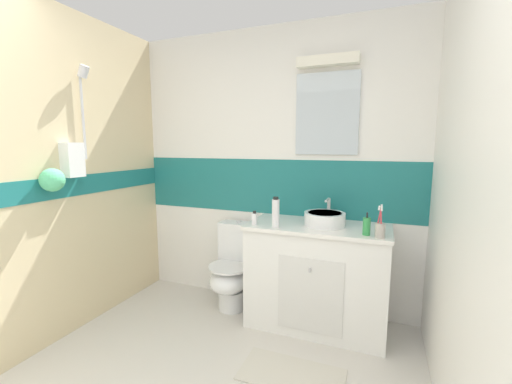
{
  "coord_description": "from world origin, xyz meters",
  "views": [
    {
      "loc": [
        0.95,
        -0.4,
        1.48
      ],
      "look_at": [
        0.02,
        1.97,
        1.11
      ],
      "focal_mm": 22.85,
      "sensor_mm": 36.0,
      "label": 1
    }
  ],
  "objects_px": {
    "soap_dispenser": "(367,226)",
    "perfume_flask_small": "(255,218)",
    "sink_basin": "(325,218)",
    "toilet": "(233,269)",
    "toothbrush_cup": "(380,229)",
    "shampoo_bottle_tall": "(276,213)"
  },
  "relations": [
    {
      "from": "sink_basin",
      "to": "shampoo_bottle_tall",
      "type": "distance_m",
      "value": 0.4
    },
    {
      "from": "sink_basin",
      "to": "shampoo_bottle_tall",
      "type": "xyz_separation_m",
      "value": [
        -0.34,
        -0.19,
        0.06
      ]
    },
    {
      "from": "sink_basin",
      "to": "shampoo_bottle_tall",
      "type": "height_order",
      "value": "shampoo_bottle_tall"
    },
    {
      "from": "sink_basin",
      "to": "shampoo_bottle_tall",
      "type": "bearing_deg",
      "value": -150.76
    },
    {
      "from": "toilet",
      "to": "toothbrush_cup",
      "type": "bearing_deg",
      "value": -10.73
    },
    {
      "from": "toothbrush_cup",
      "to": "soap_dispenser",
      "type": "relative_size",
      "value": 1.37
    },
    {
      "from": "soap_dispenser",
      "to": "perfume_flask_small",
      "type": "distance_m",
      "value": 0.84
    },
    {
      "from": "toothbrush_cup",
      "to": "shampoo_bottle_tall",
      "type": "height_order",
      "value": "shampoo_bottle_tall"
    },
    {
      "from": "sink_basin",
      "to": "shampoo_bottle_tall",
      "type": "relative_size",
      "value": 1.55
    },
    {
      "from": "sink_basin",
      "to": "perfume_flask_small",
      "type": "height_order",
      "value": "sink_basin"
    },
    {
      "from": "toilet",
      "to": "shampoo_bottle_tall",
      "type": "bearing_deg",
      "value": -24.47
    },
    {
      "from": "sink_basin",
      "to": "perfume_flask_small",
      "type": "xyz_separation_m",
      "value": [
        -0.52,
        -0.19,
        -0.0
      ]
    },
    {
      "from": "soap_dispenser",
      "to": "perfume_flask_small",
      "type": "bearing_deg",
      "value": -179.4
    },
    {
      "from": "toilet",
      "to": "perfume_flask_small",
      "type": "xyz_separation_m",
      "value": [
        0.29,
        -0.21,
        0.54
      ]
    },
    {
      "from": "toilet",
      "to": "shampoo_bottle_tall",
      "type": "xyz_separation_m",
      "value": [
        0.47,
        -0.21,
        0.6
      ]
    },
    {
      "from": "sink_basin",
      "to": "toothbrush_cup",
      "type": "height_order",
      "value": "toothbrush_cup"
    },
    {
      "from": "toilet",
      "to": "sink_basin",
      "type": "bearing_deg",
      "value": -1.45
    },
    {
      "from": "soap_dispenser",
      "to": "shampoo_bottle_tall",
      "type": "height_order",
      "value": "shampoo_bottle_tall"
    },
    {
      "from": "soap_dispenser",
      "to": "toilet",
      "type": "bearing_deg",
      "value": 170.03
    },
    {
      "from": "toilet",
      "to": "shampoo_bottle_tall",
      "type": "height_order",
      "value": "shampoo_bottle_tall"
    },
    {
      "from": "perfume_flask_small",
      "to": "sink_basin",
      "type": "bearing_deg",
      "value": 19.82
    },
    {
      "from": "toilet",
      "to": "perfume_flask_small",
      "type": "bearing_deg",
      "value": -35.49
    }
  ]
}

